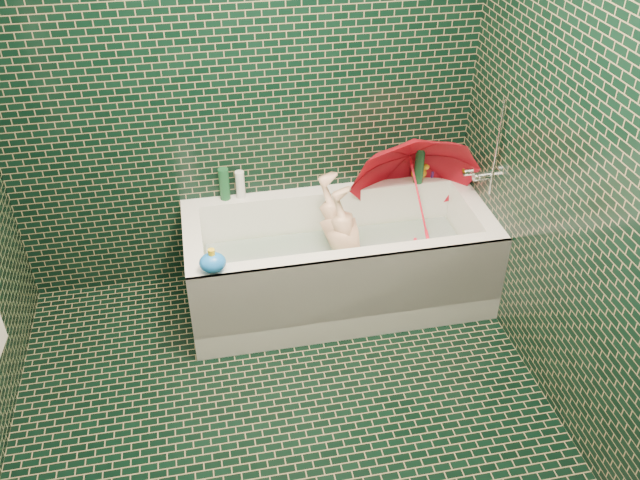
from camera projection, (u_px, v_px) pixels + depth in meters
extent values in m
plane|color=black|center=(292.00, 448.00, 3.14)|extent=(2.80, 2.80, 0.00)
plane|color=black|center=(242.00, 79.00, 3.54)|extent=(2.80, 0.00, 2.80)
plane|color=black|center=(613.00, 188.00, 2.63)|extent=(0.00, 2.80, 2.80)
cube|color=white|center=(338.00, 286.00, 3.99)|extent=(1.70, 0.75, 0.15)
cube|color=white|center=(327.00, 218.00, 4.09)|extent=(1.70, 0.10, 0.40)
cube|color=white|center=(352.00, 284.00, 3.57)|extent=(1.70, 0.10, 0.40)
cube|color=white|center=(472.00, 233.00, 3.96)|extent=(0.10, 0.55, 0.40)
cube|color=white|center=(196.00, 266.00, 3.70)|extent=(0.10, 0.55, 0.40)
cube|color=white|center=(353.00, 300.00, 3.59)|extent=(1.70, 0.02, 0.55)
cube|color=green|center=(338.00, 275.00, 3.95)|extent=(1.35, 0.47, 0.01)
cube|color=silver|center=(338.00, 256.00, 3.86)|extent=(1.48, 0.53, 0.00)
cylinder|color=silver|center=(486.00, 176.00, 3.75)|extent=(0.14, 0.05, 0.05)
cylinder|color=silver|center=(468.00, 172.00, 3.78)|extent=(0.05, 0.04, 0.04)
cylinder|color=silver|center=(497.00, 149.00, 3.54)|extent=(0.01, 0.01, 0.55)
imported|color=#E7B490|center=(350.00, 251.00, 3.88)|extent=(1.02, 0.48, 0.43)
imported|color=red|center=(419.00, 197.00, 3.82)|extent=(0.99, 1.07, 1.14)
imported|color=white|center=(455.00, 175.00, 4.12)|extent=(0.13, 0.13, 0.27)
imported|color=#502078|center=(437.00, 177.00, 4.10)|extent=(0.11, 0.11, 0.19)
imported|color=#154A26|center=(449.00, 177.00, 4.09)|extent=(0.16, 0.16, 0.15)
cylinder|color=#154A26|center=(419.00, 165.00, 3.98)|extent=(0.06, 0.06, 0.23)
cylinder|color=silver|center=(451.00, 164.00, 4.06)|extent=(0.07, 0.07, 0.16)
cylinder|color=#154A26|center=(224.00, 184.00, 3.84)|extent=(0.07, 0.07, 0.19)
cylinder|color=white|center=(240.00, 185.00, 3.86)|extent=(0.07, 0.07, 0.17)
ellipsoid|color=yellow|center=(419.00, 173.00, 4.06)|extent=(0.10, 0.08, 0.07)
sphere|color=yellow|center=(426.00, 166.00, 4.04)|extent=(0.05, 0.05, 0.05)
cone|color=orange|center=(430.00, 167.00, 4.04)|extent=(0.02, 0.02, 0.02)
ellipsoid|color=blue|center=(213.00, 263.00, 3.30)|extent=(0.16, 0.15, 0.10)
cylinder|color=yellow|center=(211.00, 253.00, 3.27)|extent=(0.03, 0.03, 0.04)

